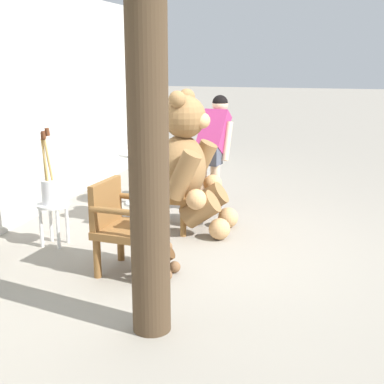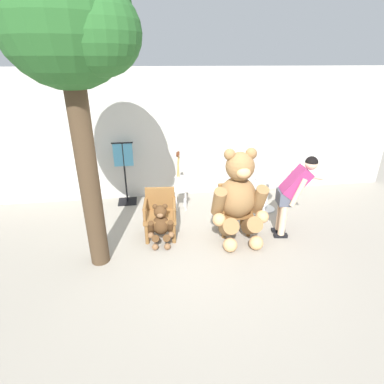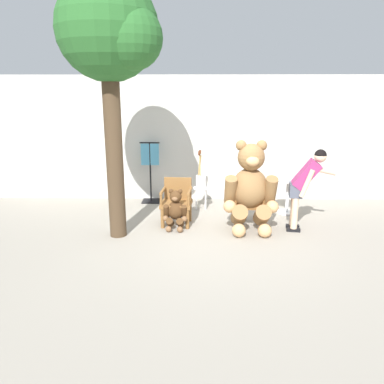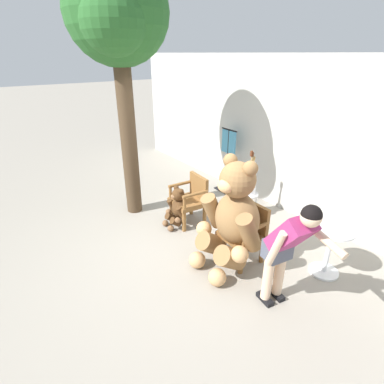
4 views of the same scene
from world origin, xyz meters
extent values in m
plane|color=gray|center=(0.00, 0.00, 0.00)|extent=(60.00, 60.00, 0.00)
cube|color=beige|center=(0.00, 2.40, 1.40)|extent=(10.00, 0.16, 2.80)
cube|color=brown|center=(-0.67, 0.52, 0.41)|extent=(0.60, 0.57, 0.07)
cylinder|color=brown|center=(-0.92, 0.33, 0.18)|extent=(0.07, 0.07, 0.37)
cylinder|color=brown|center=(-0.46, 0.29, 0.18)|extent=(0.07, 0.07, 0.37)
cylinder|color=brown|center=(-0.88, 0.75, 0.18)|extent=(0.07, 0.07, 0.37)
cylinder|color=brown|center=(-0.42, 0.71, 0.18)|extent=(0.07, 0.07, 0.37)
cube|color=brown|center=(-0.65, 0.75, 0.65)|extent=(0.52, 0.10, 0.42)
cylinder|color=brown|center=(-0.92, 0.54, 0.66)|extent=(0.10, 0.48, 0.06)
cylinder|color=brown|center=(-0.94, 0.33, 0.55)|extent=(0.05, 0.05, 0.22)
cylinder|color=brown|center=(-0.42, 0.50, 0.66)|extent=(0.10, 0.48, 0.06)
cylinder|color=brown|center=(-0.44, 0.29, 0.55)|extent=(0.05, 0.05, 0.22)
cube|color=brown|center=(0.67, 0.52, 0.41)|extent=(0.57, 0.53, 0.07)
cylinder|color=brown|center=(0.44, 0.31, 0.18)|extent=(0.07, 0.07, 0.37)
cylinder|color=brown|center=(0.90, 0.31, 0.18)|extent=(0.07, 0.07, 0.37)
cylinder|color=brown|center=(0.44, 0.73, 0.18)|extent=(0.07, 0.07, 0.37)
cylinder|color=brown|center=(0.90, 0.73, 0.18)|extent=(0.07, 0.07, 0.37)
cube|color=brown|center=(0.67, 0.75, 0.65)|extent=(0.52, 0.07, 0.42)
cylinder|color=brown|center=(0.42, 0.52, 0.66)|extent=(0.06, 0.48, 0.06)
cylinder|color=brown|center=(0.42, 0.31, 0.55)|extent=(0.05, 0.05, 0.22)
cylinder|color=brown|center=(0.92, 0.52, 0.66)|extent=(0.06, 0.48, 0.06)
cylinder|color=brown|center=(0.92, 0.31, 0.55)|extent=(0.05, 0.05, 0.22)
ellipsoid|color=olive|center=(0.67, 0.40, 0.73)|extent=(0.67, 0.57, 0.76)
sphere|color=olive|center=(0.67, 0.36, 1.32)|extent=(0.48, 0.48, 0.48)
ellipsoid|color=tan|center=(0.67, 0.16, 1.28)|extent=(0.23, 0.18, 0.18)
sphere|color=black|center=(0.67, 0.16, 1.29)|extent=(0.07, 0.07, 0.07)
sphere|color=olive|center=(0.49, 0.39, 1.52)|extent=(0.19, 0.19, 0.19)
sphere|color=olive|center=(0.85, 0.39, 1.52)|extent=(0.19, 0.19, 0.19)
cylinder|color=olive|center=(0.31, 0.28, 0.73)|extent=(0.22, 0.42, 0.57)
sphere|color=tan|center=(0.29, 0.13, 0.48)|extent=(0.23, 0.23, 0.23)
cylinder|color=olive|center=(1.02, 0.27, 0.73)|extent=(0.22, 0.42, 0.57)
sphere|color=tan|center=(1.04, 0.12, 0.48)|extent=(0.23, 0.23, 0.23)
cylinder|color=olive|center=(0.46, 0.13, 0.32)|extent=(0.28, 0.47, 0.45)
sphere|color=tan|center=(0.44, -0.10, 0.12)|extent=(0.24, 0.24, 0.24)
cylinder|color=olive|center=(0.87, 0.12, 0.32)|extent=(0.28, 0.47, 0.45)
sphere|color=tan|center=(0.89, -0.11, 0.12)|extent=(0.24, 0.24, 0.24)
ellipsoid|color=#4C3019|center=(-0.67, 0.34, 0.34)|extent=(0.32, 0.28, 0.35)
sphere|color=#4C3019|center=(-0.67, 0.32, 0.60)|extent=(0.22, 0.22, 0.22)
ellipsoid|color=brown|center=(-0.68, 0.23, 0.59)|extent=(0.11, 0.09, 0.08)
sphere|color=black|center=(-0.68, 0.23, 0.59)|extent=(0.03, 0.03, 0.03)
sphere|color=#4C3019|center=(-0.75, 0.34, 0.70)|extent=(0.09, 0.09, 0.09)
sphere|color=#4C3019|center=(-0.59, 0.33, 0.70)|extent=(0.09, 0.09, 0.09)
cylinder|color=#4C3019|center=(-0.84, 0.30, 0.34)|extent=(0.11, 0.20, 0.26)
sphere|color=brown|center=(-0.85, 0.23, 0.22)|extent=(0.10, 0.10, 0.10)
cylinder|color=#4C3019|center=(-0.51, 0.27, 0.34)|extent=(0.11, 0.20, 0.26)
sphere|color=brown|center=(-0.51, 0.20, 0.22)|extent=(0.10, 0.10, 0.10)
cylinder|color=#4C3019|center=(-0.77, 0.22, 0.15)|extent=(0.15, 0.23, 0.20)
sphere|color=brown|center=(-0.79, 0.12, 0.06)|extent=(0.11, 0.11, 0.11)
cylinder|color=#4C3019|center=(-0.59, 0.21, 0.15)|extent=(0.15, 0.23, 0.20)
sphere|color=brown|center=(-0.59, 0.10, 0.06)|extent=(0.11, 0.11, 0.11)
cube|color=black|center=(1.45, 0.18, 0.03)|extent=(0.25, 0.13, 0.06)
cylinder|color=beige|center=(1.45, 0.18, 0.47)|extent=(0.12, 0.12, 0.82)
cube|color=black|center=(1.48, 0.36, 0.03)|extent=(0.25, 0.13, 0.06)
cylinder|color=beige|center=(1.48, 0.36, 0.47)|extent=(0.12, 0.12, 0.82)
cube|color=#4C5160|center=(1.47, 0.27, 0.75)|extent=(0.27, 0.33, 0.24)
cube|color=#9E2D66|center=(1.63, 0.25, 1.04)|extent=(0.53, 0.39, 0.55)
sphere|color=beige|center=(1.83, 0.21, 1.36)|extent=(0.21, 0.21, 0.21)
sphere|color=black|center=(1.83, 0.21, 1.38)|extent=(0.21, 0.21, 0.21)
cylinder|color=beige|center=(1.90, 0.39, 1.09)|extent=(0.57, 0.17, 0.19)
cylinder|color=beige|center=(1.60, 0.06, 0.92)|extent=(0.25, 0.12, 0.50)
cylinder|color=white|center=(-0.20, 1.56, 0.45)|extent=(0.34, 0.34, 0.03)
cylinder|color=white|center=(-0.10, 1.66, 0.22)|extent=(0.04, 0.04, 0.43)
cylinder|color=white|center=(-0.30, 1.66, 0.22)|extent=(0.04, 0.04, 0.43)
cylinder|color=white|center=(-0.10, 1.47, 0.22)|extent=(0.04, 0.04, 0.43)
cylinder|color=white|center=(-0.30, 1.47, 0.22)|extent=(0.04, 0.04, 0.43)
cylinder|color=white|center=(-0.20, 1.56, 0.59)|extent=(0.22, 0.22, 0.26)
cylinder|color=tan|center=(-0.24, 1.59, 0.85)|extent=(0.08, 0.11, 0.62)
cylinder|color=#592D19|center=(-0.24, 1.59, 1.20)|extent=(0.05, 0.05, 0.09)
cylinder|color=tan|center=(-0.24, 1.61, 0.84)|extent=(0.09, 0.08, 0.60)
cylinder|color=#592D19|center=(-0.24, 1.61, 1.18)|extent=(0.05, 0.05, 0.09)
cylinder|color=tan|center=(-0.22, 1.56, 0.86)|extent=(0.04, 0.11, 0.65)
cylinder|color=#592D19|center=(-0.22, 1.56, 1.23)|extent=(0.05, 0.05, 0.09)
cylinder|color=silver|center=(1.58, 1.26, 0.70)|extent=(0.56, 0.56, 0.03)
cylinder|color=silver|center=(1.58, 1.26, 0.34)|extent=(0.07, 0.07, 0.69)
cylinder|color=silver|center=(1.58, 1.26, 0.01)|extent=(0.40, 0.40, 0.03)
cylinder|color=#473523|center=(-1.66, -0.05, 1.46)|extent=(0.28, 0.28, 2.92)
sphere|color=#286028|center=(-1.66, -0.05, 3.36)|extent=(1.58, 1.58, 1.58)
sphere|color=#286028|center=(-1.26, -0.29, 3.20)|extent=(0.95, 0.95, 0.95)
cube|color=black|center=(-1.34, 2.06, 0.01)|extent=(0.40, 0.40, 0.02)
cylinder|color=black|center=(-1.34, 2.06, 0.68)|extent=(0.04, 0.04, 1.35)
cylinder|color=black|center=(-1.34, 2.06, 1.35)|extent=(0.44, 0.03, 0.03)
cube|color=#4C99BF|center=(-1.34, 2.06, 1.09)|extent=(0.40, 0.03, 0.48)
camera|label=1|loc=(-5.06, -1.29, 1.98)|focal=50.00mm
camera|label=2|loc=(-0.80, -4.12, 2.94)|focal=28.00mm
camera|label=3|loc=(-0.28, -6.17, 2.42)|focal=35.00mm
camera|label=4|loc=(3.18, -2.20, 2.79)|focal=28.00mm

